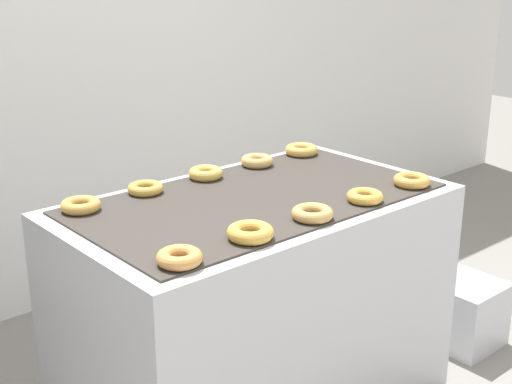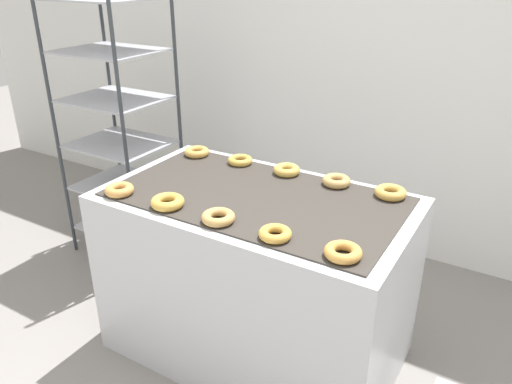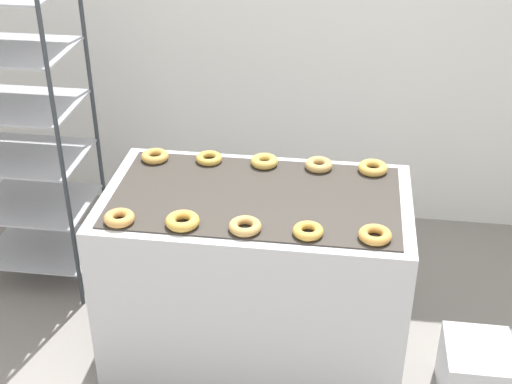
{
  "view_description": "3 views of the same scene",
  "coord_description": "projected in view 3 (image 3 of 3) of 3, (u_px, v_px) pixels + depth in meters",
  "views": [
    {
      "loc": [
        -1.67,
        -1.25,
        1.81
      ],
      "look_at": [
        0.0,
        0.68,
        0.95
      ],
      "focal_mm": 50.0,
      "sensor_mm": 36.0,
      "label": 1
    },
    {
      "loc": [
        1.1,
        -1.17,
        1.95
      ],
      "look_at": [
        0.0,
        0.68,
        0.95
      ],
      "focal_mm": 35.0,
      "sensor_mm": 36.0,
      "label": 2
    },
    {
      "loc": [
        0.4,
        -2.23,
        2.65
      ],
      "look_at": [
        0.0,
        0.68,
        0.95
      ],
      "focal_mm": 50.0,
      "sensor_mm": 36.0,
      "label": 3
    }
  ],
  "objects": [
    {
      "name": "wall_back",
      "position": [
        288.0,
        14.0,
        4.41
      ],
      "size": [
        8.0,
        0.05,
        2.8
      ],
      "color": "white",
      "rests_on": "ground_plane"
    },
    {
      "name": "fryer_machine",
      "position": [
        256.0,
        274.0,
        3.64
      ],
      "size": [
        1.48,
        0.86,
        0.93
      ],
      "color": "silver",
      "rests_on": "ground_plane"
    },
    {
      "name": "baking_rack_cart",
      "position": [
        24.0,
        132.0,
        3.95
      ],
      "size": [
        0.66,
        0.55,
        1.89
      ],
      "color": "#33383D",
      "rests_on": "ground_plane"
    },
    {
      "name": "glaze_bin",
      "position": [
        475.0,
        373.0,
        3.45
      ],
      "size": [
        0.32,
        0.36,
        0.32
      ],
      "color": "silver",
      "rests_on": "ground_plane"
    },
    {
      "name": "donut_near_leftmost",
      "position": [
        119.0,
        218.0,
        3.19
      ],
      "size": [
        0.14,
        0.14,
        0.04
      ],
      "primitive_type": "torus",
      "color": "#D4934B",
      "rests_on": "fryer_machine"
    },
    {
      "name": "donut_near_left",
      "position": [
        183.0,
        221.0,
        3.16
      ],
      "size": [
        0.15,
        0.15,
        0.05
      ],
      "primitive_type": "torus",
      "color": "gold",
      "rests_on": "fryer_machine"
    },
    {
      "name": "donut_near_center",
      "position": [
        245.0,
        226.0,
        3.13
      ],
      "size": [
        0.15,
        0.15,
        0.04
      ],
      "primitive_type": "torus",
      "color": "tan",
      "rests_on": "fryer_machine"
    },
    {
      "name": "donut_near_right",
      "position": [
        308.0,
        231.0,
        3.1
      ],
      "size": [
        0.14,
        0.14,
        0.04
      ],
      "primitive_type": "torus",
      "color": "gold",
      "rests_on": "fryer_machine"
    },
    {
      "name": "donut_near_rightmost",
      "position": [
        375.0,
        235.0,
        3.07
      ],
      "size": [
        0.15,
        0.15,
        0.04
      ],
      "primitive_type": "torus",
      "color": "gold",
      "rests_on": "fryer_machine"
    },
    {
      "name": "donut_far_leftmost",
      "position": [
        155.0,
        156.0,
        3.71
      ],
      "size": [
        0.14,
        0.14,
        0.04
      ],
      "primitive_type": "torus",
      "color": "gold",
      "rests_on": "fryer_machine"
    },
    {
      "name": "donut_far_left",
      "position": [
        209.0,
        158.0,
        3.7
      ],
      "size": [
        0.14,
        0.14,
        0.04
      ],
      "primitive_type": "torus",
      "color": "gold",
      "rests_on": "fryer_machine"
    },
    {
      "name": "donut_far_center",
      "position": [
        265.0,
        161.0,
        3.66
      ],
      "size": [
        0.14,
        0.14,
        0.04
      ],
      "primitive_type": "torus",
      "color": "gold",
      "rests_on": "fryer_machine"
    },
    {
      "name": "donut_far_right",
      "position": [
        319.0,
        165.0,
        3.63
      ],
      "size": [
        0.14,
        0.14,
        0.04
      ],
      "primitive_type": "torus",
      "color": "tan",
      "rests_on": "fryer_machine"
    },
    {
      "name": "donut_far_rightmost",
      "position": [
        373.0,
        168.0,
        3.6
      ],
      "size": [
        0.15,
        0.15,
        0.04
      ],
      "primitive_type": "torus",
      "color": "gold",
      "rests_on": "fryer_machine"
    }
  ]
}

